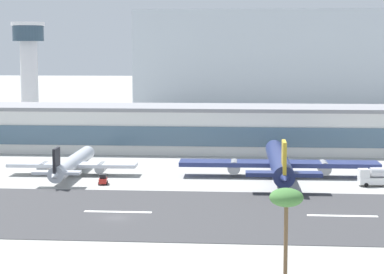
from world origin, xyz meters
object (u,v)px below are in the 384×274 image
Objects in this scene: terminal_building at (198,128)px; control_tower at (29,66)px; airliner_gold_tail_gate_2 at (279,163)px; distant_hotel_block at (276,61)px; airliner_black_tail_gate_1 at (72,164)px; service_baggage_tug_1 at (103,179)px; palm_tree_2 at (286,200)px; service_fuel_truck_0 at (379,176)px.

control_tower is at bearing 148.03° from terminal_building.
airliner_gold_tail_gate_2 is (81.37, -81.23, -19.85)m from control_tower.
distant_hotel_block is 2.60× the size of airliner_gold_tail_gate_2.
airliner_black_tail_gate_1 reaches higher than service_baggage_tug_1.
airliner_black_tail_gate_1 is 3.46× the size of palm_tree_2.
airliner_black_tail_gate_1 is at bearing -105.29° from distant_hotel_block.
airliner_black_tail_gate_1 is at bearing 34.67° from service_baggage_tug_1.
service_fuel_truck_0 is at bearing -51.53° from terminal_building.
distant_hotel_block is at bearing 88.61° from palm_tree_2.
distant_hotel_block is (86.05, 106.16, 0.10)m from control_tower.
palm_tree_2 reaches higher than service_fuel_truck_0.
airliner_gold_tail_gate_2 is at bearing -90.14° from airliner_black_tail_gate_1.
control_tower reaches higher than service_fuel_truck_0.
service_baggage_tug_1 is at bearing 106.15° from airliner_gold_tail_gate_2.
service_fuel_truck_0 is at bearing -85.39° from distant_hotel_block.
terminal_building is 58.37× the size of service_baggage_tug_1.
airliner_gold_tail_gate_2 reaches higher than service_fuel_truck_0.
terminal_building is 5.22× the size of control_tower.
terminal_building reaches higher than palm_tree_2.
service_baggage_tug_1 is at bearing -3.70° from service_fuel_truck_0.
service_fuel_truck_0 is (67.37, -7.79, -0.59)m from airliner_black_tail_gate_1.
palm_tree_2 is at bearing 64.88° from service_fuel_truck_0.
service_baggage_tug_1 is (-37.54, -11.61, -2.28)m from airliner_gold_tail_gate_2.
control_tower reaches higher than service_baggage_tug_1.
control_tower is 105.02m from service_baggage_tug_1.
terminal_building is 5.01× the size of airliner_black_tail_gate_1.
airliner_gold_tail_gate_2 is at bearing -79.85° from service_baggage_tug_1.
airliner_gold_tail_gate_2 is at bearing 88.70° from palm_tree_2.
distant_hotel_block is 38.54× the size of service_baggage_tug_1.
palm_tree_2 is (-6.35, -261.54, -13.39)m from distant_hotel_block.
service_baggage_tug_1 is (-42.22, -199.00, -22.22)m from distant_hotel_block.
airliner_black_tail_gate_1 is 14.09m from service_baggage_tug_1.
distant_hotel_block is at bearing 79.71° from terminal_building.
airliner_gold_tail_gate_2 reaches higher than airliner_black_tail_gate_1.
service_baggage_tug_1 is 72.64m from palm_tree_2.
palm_tree_2 reaches higher than airliner_black_tail_gate_1.
control_tower is 91.66m from airliner_black_tail_gate_1.
service_baggage_tug_1 is (9.31, -10.45, -1.57)m from airliner_black_tail_gate_1.
service_baggage_tug_1 is (43.83, -92.84, -22.12)m from control_tower.
terminal_building is at bearing -23.27° from service_baggage_tug_1.
service_fuel_truck_0 reaches higher than service_baggage_tug_1.
distant_hotel_block is 188.51m from airliner_gold_tail_gate_2.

